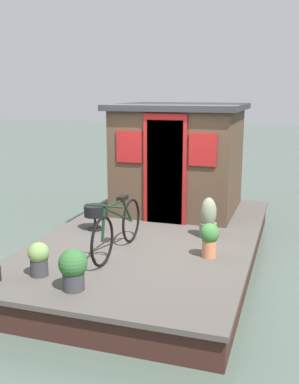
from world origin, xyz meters
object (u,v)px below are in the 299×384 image
at_px(potted_plant_thyme, 39,258).
at_px(potted_plant_ivy, 73,268).
at_px(houseboat_cabin, 179,157).
at_px(charcoal_grill, 95,212).
at_px(potted_plant_fern, 209,238).
at_px(potted_plant_geranium, 208,219).
at_px(bicycle, 118,227).

xyz_separation_m(potted_plant_thyme, potted_plant_ivy, (-0.23, -0.57, 0.03)).
xyz_separation_m(houseboat_cabin, charcoal_grill, (-1.66, 0.94, -0.68)).
bearing_deg(charcoal_grill, potted_plant_ivy, -161.46).
xyz_separation_m(houseboat_cabin, potted_plant_ivy, (-3.77, 0.23, -0.72)).
bearing_deg(houseboat_cabin, potted_plant_ivy, 176.48).
bearing_deg(potted_plant_fern, houseboat_cabin, 23.44).
xyz_separation_m(potted_plant_ivy, potted_plant_geranium, (2.29, -1.06, 0.03)).
relative_size(bicycle, potted_plant_fern, 3.50).
distance_m(houseboat_cabin, charcoal_grill, 2.03).
height_order(houseboat_cabin, charcoal_grill, houseboat_cabin).
bearing_deg(charcoal_grill, potted_plant_thyme, -175.85).
bearing_deg(potted_plant_geranium, potted_plant_fern, -168.27).
relative_size(potted_plant_fern, potted_plant_geranium, 0.76).
xyz_separation_m(potted_plant_thyme, charcoal_grill, (1.88, 0.14, 0.07)).
distance_m(houseboat_cabin, bicycle, 2.61).
distance_m(potted_plant_geranium, charcoal_grill, 1.78).
height_order(potted_plant_fern, charcoal_grill, potted_plant_fern).
bearing_deg(potted_plant_ivy, potted_plant_geranium, -24.83).
relative_size(bicycle, potted_plant_thyme, 3.95).
height_order(houseboat_cabin, potted_plant_fern, houseboat_cabin).
bearing_deg(potted_plant_ivy, houseboat_cabin, -3.52).
height_order(bicycle, charcoal_grill, bicycle).
relative_size(houseboat_cabin, charcoal_grill, 5.71).
distance_m(potted_plant_thyme, potted_plant_fern, 2.18).
xyz_separation_m(houseboat_cabin, potted_plant_fern, (-2.31, -1.00, -0.71)).
height_order(potted_plant_ivy, charcoal_grill, potted_plant_ivy).
xyz_separation_m(bicycle, charcoal_grill, (0.87, 0.74, -0.07)).
bearing_deg(houseboat_cabin, potted_plant_fern, -156.56).
bearing_deg(houseboat_cabin, bicycle, 175.41).
distance_m(potted_plant_fern, charcoal_grill, 2.05).
xyz_separation_m(bicycle, potted_plant_fern, (0.21, -1.20, -0.10)).
relative_size(potted_plant_ivy, potted_plant_geranium, 0.77).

